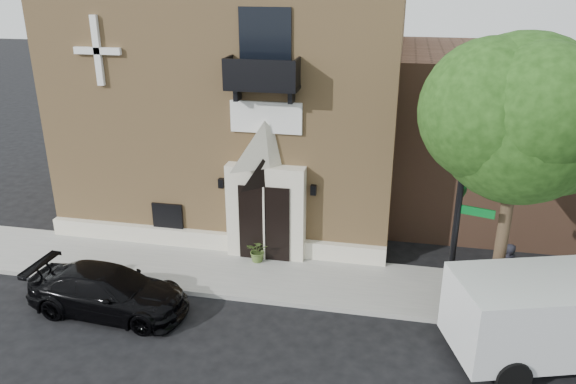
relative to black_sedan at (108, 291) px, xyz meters
The scene contains 11 objects.
ground 4.88m from the black_sedan, 14.84° to the left, with size 120.00×120.00×0.00m, color black.
sidewalk 6.33m from the black_sedan, 25.76° to the left, with size 42.00×3.00×0.15m, color gray.
church 10.15m from the black_sedan, 79.58° to the left, with size 12.20×11.01×9.30m.
street_tree_left 12.00m from the black_sedan, ahead, with size 4.97×4.38×7.77m.
black_sedan is the anchor object (origin of this frame).
cargo_van 12.41m from the black_sedan, ahead, with size 6.03×3.83×2.30m.
street_sign 9.96m from the black_sedan, ahead, with size 0.98×1.17×6.33m.
fire_hydrant 11.32m from the black_sedan, ahead, with size 0.51×0.40×0.89m.
dumpster 11.60m from the black_sedan, ahead, with size 2.04×1.49×1.20m.
planter 4.96m from the black_sedan, 44.96° to the left, with size 0.71×0.62×0.79m, color #4F682E.
pedestrian_near 11.53m from the black_sedan, 14.51° to the left, with size 0.63×0.41×1.73m, color black.
Camera 1 is at (3.13, -13.76, 9.18)m, focal length 35.00 mm.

